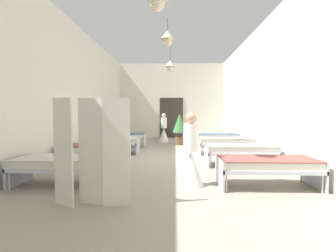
% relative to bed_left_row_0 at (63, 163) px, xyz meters
% --- Properties ---
extents(ground_plane, '(6.81, 13.95, 0.10)m').
position_rel_bed_left_row_0_xyz_m(ground_plane, '(2.05, 2.85, -0.49)').
color(ground_plane, '#9E9384').
extents(room_shell, '(6.61, 13.55, 4.46)m').
position_rel_bed_left_row_0_xyz_m(room_shell, '(2.05, 4.22, 1.80)').
color(room_shell, silver).
rests_on(room_shell, ground).
extents(bed_left_row_0, '(1.90, 0.84, 0.57)m').
position_rel_bed_left_row_0_xyz_m(bed_left_row_0, '(0.00, 0.00, 0.00)').
color(bed_left_row_0, '#B7BCC1').
rests_on(bed_left_row_0, ground).
extents(bed_right_row_0, '(1.90, 0.84, 0.57)m').
position_rel_bed_left_row_0_xyz_m(bed_right_row_0, '(4.11, 0.00, 0.00)').
color(bed_right_row_0, '#B7BCC1').
rests_on(bed_right_row_0, ground).
extents(bed_left_row_1, '(1.90, 0.84, 0.57)m').
position_rel_bed_left_row_0_xyz_m(bed_left_row_1, '(0.00, 1.90, 0.00)').
color(bed_left_row_1, '#B7BCC1').
rests_on(bed_left_row_1, ground).
extents(bed_right_row_1, '(1.90, 0.84, 0.57)m').
position_rel_bed_left_row_0_xyz_m(bed_right_row_1, '(4.11, 1.90, 0.00)').
color(bed_right_row_1, '#B7BCC1').
rests_on(bed_right_row_1, ground).
extents(bed_left_row_2, '(1.90, 0.84, 0.57)m').
position_rel_bed_left_row_0_xyz_m(bed_left_row_2, '(0.00, 3.80, 0.00)').
color(bed_left_row_2, '#B7BCC1').
rests_on(bed_left_row_2, ground).
extents(bed_right_row_2, '(1.90, 0.84, 0.57)m').
position_rel_bed_left_row_0_xyz_m(bed_right_row_2, '(4.11, 3.80, 0.00)').
color(bed_right_row_2, '#B7BCC1').
rests_on(bed_right_row_2, ground).
extents(bed_left_row_3, '(1.90, 0.84, 0.57)m').
position_rel_bed_left_row_0_xyz_m(bed_left_row_3, '(0.00, 5.70, 0.00)').
color(bed_left_row_3, '#B7BCC1').
rests_on(bed_left_row_3, ground).
extents(bed_right_row_3, '(1.90, 0.84, 0.57)m').
position_rel_bed_left_row_0_xyz_m(bed_right_row_3, '(4.11, 5.70, 0.00)').
color(bed_right_row_3, '#B7BCC1').
rests_on(bed_right_row_3, ground).
extents(nurse_near_aisle, '(0.52, 0.52, 1.49)m').
position_rel_bed_left_row_0_xyz_m(nurse_near_aisle, '(2.60, 0.03, 0.09)').
color(nurse_near_aisle, white).
rests_on(nurse_near_aisle, ground).
extents(nurse_mid_aisle, '(0.52, 0.52, 1.49)m').
position_rel_bed_left_row_0_xyz_m(nurse_mid_aisle, '(1.70, 7.40, 0.09)').
color(nurse_mid_aisle, white).
rests_on(nurse_mid_aisle, ground).
extents(potted_plant, '(0.64, 0.64, 1.46)m').
position_rel_bed_left_row_0_xyz_m(potted_plant, '(2.49, 6.21, 0.48)').
color(potted_plant, brown).
rests_on(potted_plant, ground).
extents(privacy_screen, '(1.24, 0.22, 1.70)m').
position_rel_bed_left_row_0_xyz_m(privacy_screen, '(0.95, -1.04, 0.41)').
color(privacy_screen, silver).
rests_on(privacy_screen, ground).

